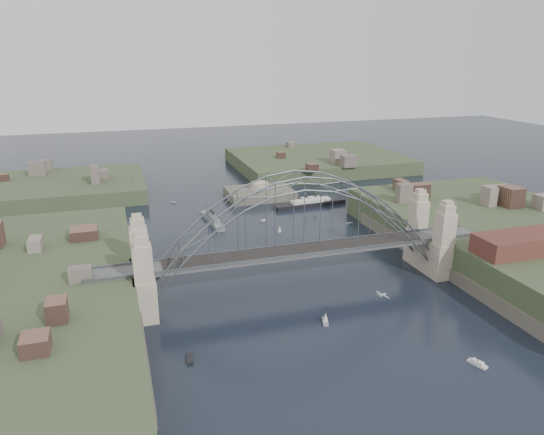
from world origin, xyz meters
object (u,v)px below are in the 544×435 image
Objects in this scene: bridge at (299,232)px; naval_cruiser_near at (212,220)px; naval_cruiser_far at (135,188)px; fort_island at (260,199)px; wharf_shed at (523,243)px; ocean_liner at (310,204)px.

bridge reaches higher than naval_cruiser_near.
bridge is 97.76m from naval_cruiser_far.
wharf_shed is at bearing -69.15° from fort_island.
ocean_liner is (53.04, -37.77, -0.03)m from naval_cruiser_far.
bridge is at bearing -79.64° from naval_cruiser_near.
ocean_liner is (24.82, 55.14, -11.40)m from bridge.
naval_cruiser_far is (-28.22, 92.91, -11.37)m from bridge.
wharf_shed is 129.33m from naval_cruiser_far.
wharf_shed is 82.05m from naval_cruiser_near.
bridge reaches higher than wharf_shed.
naval_cruiser_far is 0.75× the size of ocean_liner.
naval_cruiser_near is 0.97× the size of naval_cruiser_far.
bridge is at bearing 162.35° from wharf_shed.
naval_cruiser_near is 48.81m from naval_cruiser_far.
wharf_shed reaches higher than fort_island.
naval_cruiser_near is at bearing -133.56° from fort_island.
wharf_shed is at bearing -49.64° from naval_cruiser_near.
wharf_shed is (32.00, -84.00, 10.34)m from fort_island.
bridge reaches higher than naval_cruiser_far.
fort_island reaches higher than naval_cruiser_near.
naval_cruiser_near is at bearing -168.22° from ocean_liner.
naval_cruiser_near is (-52.80, 62.13, -9.18)m from wharf_shed.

